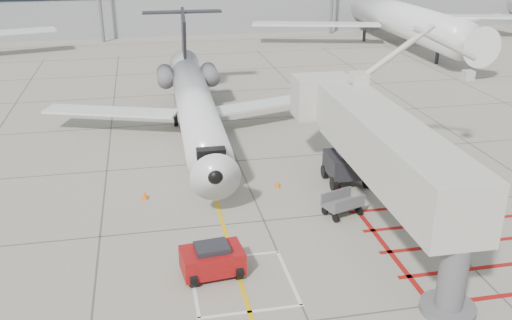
{
  "coord_description": "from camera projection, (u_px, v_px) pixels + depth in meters",
  "views": [
    {
      "loc": [
        -5.37,
        -20.66,
        13.78
      ],
      "look_at": [
        0.0,
        6.0,
        2.5
      ],
      "focal_mm": 40.0,
      "sensor_mm": 36.0,
      "label": 1
    }
  ],
  "objects": [
    {
      "name": "ground_power_unit",
      "position": [
        446.0,
        210.0,
        27.73
      ],
      "size": [
        2.6,
        2.04,
        1.8
      ],
      "primitive_type": null,
      "rotation": [
        0.0,
        0.0,
        0.36
      ],
      "color": "silver",
      "rests_on": "ground_plane"
    },
    {
      "name": "cone_nose",
      "position": [
        145.0,
        195.0,
        30.77
      ],
      "size": [
        0.36,
        0.36,
        0.5
      ],
      "primitive_type": "cone",
      "color": "#F25B0C",
      "rests_on": "ground_plane"
    },
    {
      "name": "ground_plane",
      "position": [
        283.0,
        264.0,
        24.97
      ],
      "size": [
        260.0,
        260.0,
        0.0
      ],
      "primitive_type": "plane",
      "color": "gray",
      "rests_on": "ground"
    },
    {
      "name": "cone_side",
      "position": [
        278.0,
        184.0,
        32.17
      ],
      "size": [
        0.32,
        0.32,
        0.45
      ],
      "primitive_type": "cone",
      "color": "orange",
      "rests_on": "ground_plane"
    },
    {
      "name": "regional_jet",
      "position": [
        198.0,
        95.0,
        36.62
      ],
      "size": [
        22.36,
        27.94,
        7.21
      ],
      "primitive_type": null,
      "rotation": [
        0.0,
        0.0,
        -0.02
      ],
      "color": "silver",
      "rests_on": "ground_plane"
    },
    {
      "name": "baggage_cart",
      "position": [
        342.0,
        204.0,
        28.97
      ],
      "size": [
        2.21,
        1.76,
        1.21
      ],
      "primitive_type": null,
      "rotation": [
        0.0,
        0.0,
        0.33
      ],
      "color": "#57575C",
      "rests_on": "ground_plane"
    },
    {
      "name": "jet_bridge",
      "position": [
        391.0,
        162.0,
        26.21
      ],
      "size": [
        8.89,
        18.4,
        7.32
      ],
      "primitive_type": null,
      "rotation": [
        0.0,
        0.0,
        -0.01
      ],
      "color": "beige",
      "rests_on": "ground_plane"
    },
    {
      "name": "pushback_tug",
      "position": [
        212.0,
        259.0,
        23.97
      ],
      "size": [
        2.73,
        1.87,
        1.5
      ],
      "primitive_type": null,
      "rotation": [
        0.0,
        0.0,
        0.1
      ],
      "color": "maroon",
      "rests_on": "ground_plane"
    }
  ]
}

